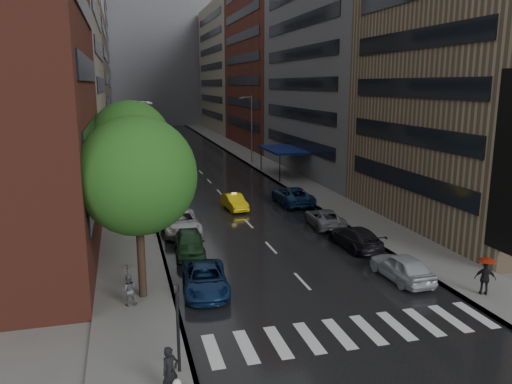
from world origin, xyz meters
TOP-DOWN VIEW (x-y plane):
  - ground at (0.00, 0.00)m, footprint 220.00×220.00m
  - road at (0.00, 50.00)m, footprint 14.00×140.00m
  - sidewalk_left at (-9.00, 50.00)m, footprint 4.00×140.00m
  - sidewalk_right at (9.00, 50.00)m, footprint 4.00×140.00m
  - crosswalk at (0.20, -2.00)m, footprint 13.15×2.80m
  - buildings_left at (-15.00, 58.79)m, footprint 8.00×108.00m
  - buildings_right at (15.00, 56.70)m, footprint 8.05×109.10m
  - building_far at (0.00, 118.00)m, footprint 40.00×14.00m
  - tree_near at (-8.60, 3.96)m, footprint 5.82×5.82m
  - tree_mid at (-8.60, 17.77)m, footprint 5.99×5.99m
  - tree_far at (-8.60, 30.75)m, footprint 5.19×5.19m
  - taxi at (-0.09, 20.80)m, footprint 1.80×4.19m
  - parked_cars_left at (-5.40, 19.11)m, footprint 2.71×36.39m
  - parked_cars_right at (5.40, 13.32)m, footprint 2.70×23.59m
  - ped_bag_walker at (-8.04, -4.70)m, footprint 0.77×0.69m
  - ped_black_umbrella at (-9.30, 3.06)m, footprint 0.96×0.98m
  - ped_red_umbrella at (8.24, -0.38)m, footprint 1.08×0.88m
  - traffic_light at (-7.60, -3.32)m, footprint 0.18×0.15m
  - street_lamp_left at (-7.72, 30.00)m, footprint 1.74×0.22m
  - street_lamp_right at (7.72, 45.00)m, footprint 1.74×0.22m
  - awning at (8.98, 35.00)m, footprint 4.00×8.00m

SIDE VIEW (x-z plane):
  - ground at x=0.00m, z-range 0.00..0.00m
  - road at x=0.00m, z-range 0.00..0.01m
  - crosswalk at x=0.20m, z-range 0.01..0.02m
  - sidewalk_left at x=-9.00m, z-range 0.00..0.15m
  - sidewalk_right at x=9.00m, z-range 0.00..0.15m
  - taxi at x=-0.09m, z-range 0.00..1.34m
  - parked_cars_right at x=5.40m, z-range -0.05..1.55m
  - parked_cars_left at x=-5.40m, z-range -0.04..1.54m
  - ped_bag_walker at x=-8.04m, z-range 0.12..1.90m
  - ped_red_umbrella at x=8.24m, z-range 0.32..2.33m
  - ped_black_umbrella at x=-9.30m, z-range 0.35..2.44m
  - traffic_light at x=-7.60m, z-range 0.50..3.95m
  - awning at x=8.98m, z-range 1.57..4.70m
  - street_lamp_left at x=-7.72m, z-range 0.39..9.39m
  - street_lamp_right at x=7.72m, z-range 0.39..9.39m
  - tree_far at x=-8.60m, z-range 1.52..9.79m
  - tree_near at x=-8.60m, z-range 1.71..10.99m
  - tree_mid at x=-8.60m, z-range 1.76..11.31m
  - buildings_right at x=15.00m, z-range -2.97..33.03m
  - buildings_left at x=-15.00m, z-range -3.01..34.99m
  - building_far at x=0.00m, z-range 0.00..32.00m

